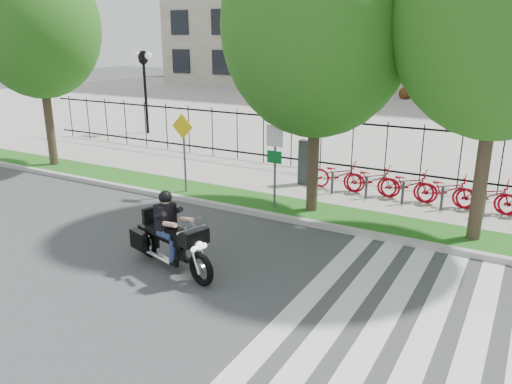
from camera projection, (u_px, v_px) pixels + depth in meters
The scene contains 15 objects.
ground at pixel (202, 282), 10.36m from camera, with size 120.00×120.00×0.00m, color #3D3D40.
curb at pixel (289, 219), 13.74m from camera, with size 60.00×0.20×0.15m, color #ACA9A2.
grass_verge at pixel (301, 210), 14.45m from camera, with size 60.00×1.50×0.15m, color #195715.
sidewalk at pixel (333, 188), 16.53m from camera, with size 60.00×3.50×0.15m, color gray.
plaza at pixel (436, 118), 31.10m from camera, with size 80.00×34.00×0.10m, color gray.
crosswalk_stripes at pixel (445, 350), 8.08m from camera, with size 5.70×8.00×0.01m, color silver, non-canonical shape.
iron_fence at pixel (352, 147), 17.66m from camera, with size 30.00×0.06×2.00m, color black, non-canonical shape.
lamp_post_left at pixel (144, 72), 25.04m from camera, with size 1.06×0.70×4.25m.
street_tree_0 at pixel (38, 27), 17.91m from camera, with size 4.44×4.44×7.63m.
street_tree_1 at pixel (318, 25), 12.80m from camera, with size 5.04×5.04×7.91m.
street_tree_2 at pixel (504, 14), 10.71m from camera, with size 4.79×4.79×7.96m.
bike_share_station at pixel (463, 192), 14.25m from camera, with size 9.98×0.86×1.50m.
sign_pole_regulatory at pixel (275, 154), 13.98m from camera, with size 0.50×0.09×2.50m.
sign_pole_warning at pixel (184, 142), 15.49m from camera, with size 0.78×0.09×2.49m.
motorcycle_rider at pixel (172, 239), 10.74m from camera, with size 2.68×1.26×2.12m.
Camera 1 is at (5.60, -7.56, 4.86)m, focal length 35.00 mm.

